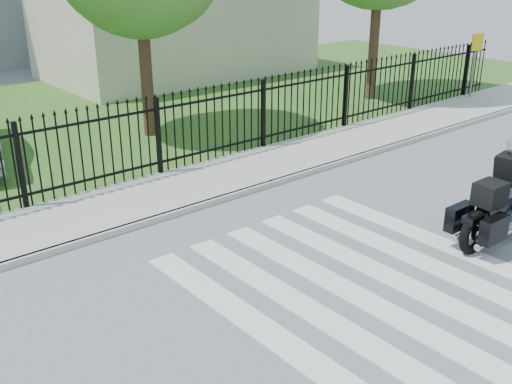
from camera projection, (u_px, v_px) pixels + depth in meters
ground at (369, 284)px, 9.08m from camera, size 120.00×120.00×0.00m
crosswalk at (369, 283)px, 9.08m from camera, size 5.00×5.50×0.01m
sidewalk at (186, 187)px, 12.62m from camera, size 40.00×2.00×0.12m
curb at (214, 201)px, 11.91m from camera, size 40.00×0.12×0.12m
grass_strip at (54, 122)px, 17.62m from camera, size 40.00×12.00×0.02m
iron_fence at (158, 138)px, 13.02m from camera, size 26.00×0.04×1.80m
building_low at (177, 30)px, 23.98m from camera, size 10.00×6.00×3.50m
motorcycle_rider at (509, 196)px, 10.31m from camera, size 2.84×0.84×1.88m
traffic_sign at (476, 52)px, 19.61m from camera, size 0.44×0.15×2.07m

